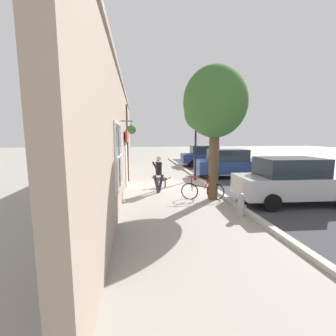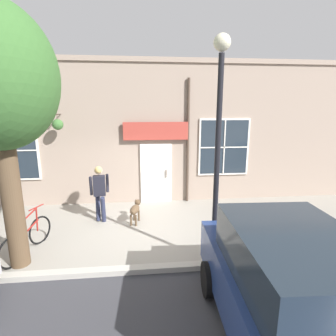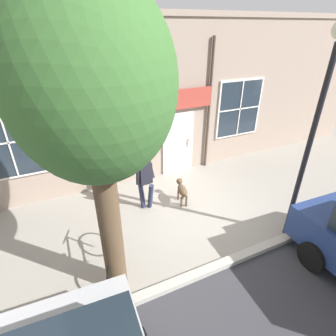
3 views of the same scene
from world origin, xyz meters
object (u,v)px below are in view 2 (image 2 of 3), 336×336
object	(u,v)px
leaning_bicycle	(27,238)
parked_car_mid_block	(298,301)
dog_on_leash	(135,209)
street_lamp	(219,122)
pedestrian_walking	(99,189)

from	to	relation	value
leaning_bicycle	parked_car_mid_block	xyz separation A→B (m)	(3.11, 4.63, 0.50)
dog_on_leash	street_lamp	bearing A→B (deg)	37.60
pedestrian_walking	leaning_bicycle	xyz separation A→B (m)	(1.65, -1.43, -0.63)
leaning_bicycle	street_lamp	size ratio (longest dim) A/B	0.36
parked_car_mid_block	street_lamp	bearing A→B (deg)	-169.17
pedestrian_walking	parked_car_mid_block	bearing A→B (deg)	33.93
dog_on_leash	street_lamp	distance (m)	3.87
dog_on_leash	leaning_bicycle	distance (m)	2.85
pedestrian_walking	dog_on_leash	distance (m)	1.20
leaning_bicycle	street_lamp	bearing A→B (deg)	79.29
dog_on_leash	street_lamp	size ratio (longest dim) A/B	0.22
leaning_bicycle	parked_car_mid_block	distance (m)	5.60
parked_car_mid_block	leaning_bicycle	bearing A→B (deg)	-123.90
pedestrian_walking	leaning_bicycle	distance (m)	2.27
leaning_bicycle	street_lamp	distance (m)	5.03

